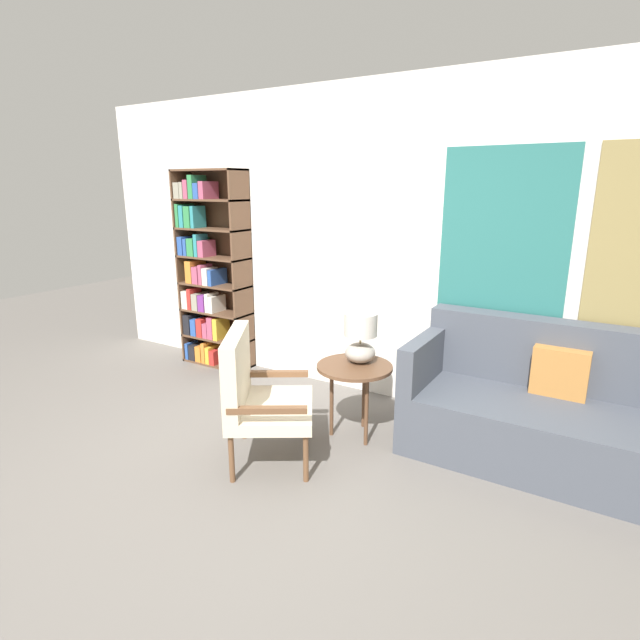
{
  "coord_description": "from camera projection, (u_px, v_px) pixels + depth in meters",
  "views": [
    {
      "loc": [
        1.86,
        -1.91,
        1.85
      ],
      "look_at": [
        0.02,
        1.1,
        0.9
      ],
      "focal_mm": 28.0,
      "sensor_mm": 36.0,
      "label": 1
    }
  ],
  "objects": [
    {
      "name": "side_table",
      "position": [
        354.0,
        373.0,
        3.7
      ],
      "size": [
        0.56,
        0.56,
        0.57
      ],
      "color": "brown",
      "rests_on": "ground_plane"
    },
    {
      "name": "couch",
      "position": [
        553.0,
        414.0,
        3.41
      ],
      "size": [
        1.91,
        0.87,
        0.93
      ],
      "color": "#474C56",
      "rests_on": "ground_plane"
    },
    {
      "name": "table_lamp",
      "position": [
        360.0,
        337.0,
        3.7
      ],
      "size": [
        0.24,
        0.24,
        0.38
      ],
      "color": "#A59E93",
      "rests_on": "side_table"
    },
    {
      "name": "bookshelf",
      "position": [
        208.0,
        274.0,
        5.16
      ],
      "size": [
        0.78,
        0.3,
        2.01
      ],
      "color": "brown",
      "rests_on": "ground_plane"
    },
    {
      "name": "armchair",
      "position": [
        254.0,
        390.0,
        3.37
      ],
      "size": [
        0.82,
        0.85,
        0.92
      ],
      "color": "brown",
      "rests_on": "ground_plane"
    },
    {
      "name": "wall_back",
      "position": [
        380.0,
        246.0,
        4.28
      ],
      "size": [
        6.4,
        0.08,
        2.7
      ],
      "color": "white",
      "rests_on": "ground_plane"
    },
    {
      "name": "ground_plane",
      "position": [
        222.0,
        504.0,
        2.99
      ],
      "size": [
        14.0,
        14.0,
        0.0
      ],
      "primitive_type": "plane",
      "color": "#66605B"
    }
  ]
}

